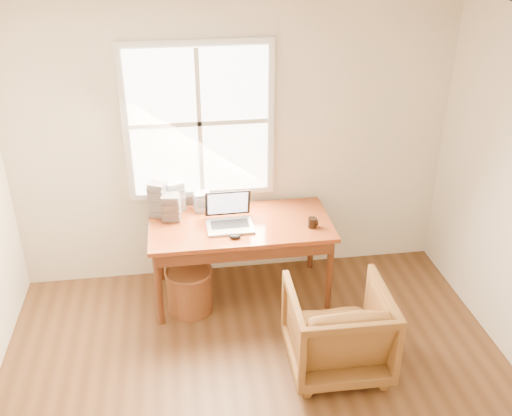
{
  "coord_description": "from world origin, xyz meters",
  "views": [
    {
      "loc": [
        -0.5,
        -2.55,
        3.19
      ],
      "look_at": [
        0.12,
        1.65,
        0.97
      ],
      "focal_mm": 40.0,
      "sensor_mm": 36.0,
      "label": 1
    }
  ],
  "objects_px": {
    "armchair": "(338,328)",
    "cd_stack_a": "(175,196)",
    "desk": "(240,225)",
    "laptop": "(230,213)",
    "coffee_mug": "(312,223)",
    "wicker_stool": "(190,290)"
  },
  "relations": [
    {
      "from": "armchair",
      "to": "cd_stack_a",
      "type": "relative_size",
      "value": 2.73
    },
    {
      "from": "desk",
      "to": "cd_stack_a",
      "type": "relative_size",
      "value": 5.66
    },
    {
      "from": "desk",
      "to": "laptop",
      "type": "height_order",
      "value": "laptop"
    },
    {
      "from": "armchair",
      "to": "desk",
      "type": "bearing_deg",
      "value": -58.29
    },
    {
      "from": "desk",
      "to": "armchair",
      "type": "distance_m",
      "value": 1.27
    },
    {
      "from": "laptop",
      "to": "coffee_mug",
      "type": "relative_size",
      "value": 4.57
    },
    {
      "from": "wicker_stool",
      "to": "cd_stack_a",
      "type": "height_order",
      "value": "cd_stack_a"
    },
    {
      "from": "laptop",
      "to": "cd_stack_a",
      "type": "distance_m",
      "value": 0.62
    },
    {
      "from": "coffee_mug",
      "to": "cd_stack_a",
      "type": "height_order",
      "value": "cd_stack_a"
    },
    {
      "from": "desk",
      "to": "armchair",
      "type": "relative_size",
      "value": 2.08
    },
    {
      "from": "armchair",
      "to": "coffee_mug",
      "type": "bearing_deg",
      "value": -88.21
    },
    {
      "from": "cd_stack_a",
      "to": "wicker_stool",
      "type": "bearing_deg",
      "value": -81.88
    },
    {
      "from": "desk",
      "to": "coffee_mug",
      "type": "bearing_deg",
      "value": -15.08
    },
    {
      "from": "armchair",
      "to": "coffee_mug",
      "type": "distance_m",
      "value": 0.99
    },
    {
      "from": "coffee_mug",
      "to": "cd_stack_a",
      "type": "bearing_deg",
      "value": 142.02
    },
    {
      "from": "coffee_mug",
      "to": "armchair",
      "type": "bearing_deg",
      "value": -103.86
    },
    {
      "from": "wicker_stool",
      "to": "desk",
      "type": "bearing_deg",
      "value": 19.58
    },
    {
      "from": "armchair",
      "to": "wicker_stool",
      "type": "height_order",
      "value": "armchair"
    },
    {
      "from": "desk",
      "to": "coffee_mug",
      "type": "xyz_separation_m",
      "value": [
        0.61,
        -0.16,
        0.06
      ]
    },
    {
      "from": "armchair",
      "to": "coffee_mug",
      "type": "xyz_separation_m",
      "value": [
        -0.01,
        0.88,
        0.44
      ]
    },
    {
      "from": "desk",
      "to": "armchair",
      "type": "height_order",
      "value": "desk"
    },
    {
      "from": "desk",
      "to": "cd_stack_a",
      "type": "xyz_separation_m",
      "value": [
        -0.55,
        0.34,
        0.16
      ]
    }
  ]
}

